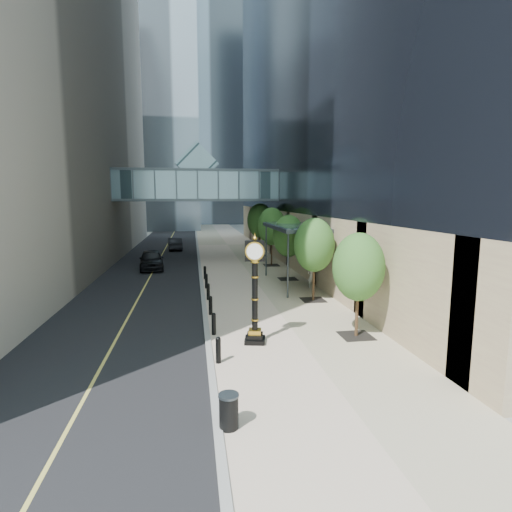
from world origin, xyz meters
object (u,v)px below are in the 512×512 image
Objects in this scene: street_clock at (255,297)px; trash_bin at (229,412)px; pedestrian at (312,276)px; car_near at (151,260)px.

street_clock is 5.09× the size of trash_bin.
street_clock is at bearing 59.66° from pedestrian.
street_clock is 6.69m from trash_bin.
street_clock reaches higher than car_near.
car_near is at bearing 99.93° from trash_bin.
car_near reaches higher than trash_bin.
pedestrian is 15.13m from car_near.
trash_bin is at bearing -93.18° from street_clock.
car_near is (-4.51, 25.74, 0.36)m from trash_bin.
pedestrian is at bearing 72.69° from street_clock.
street_clock is 0.92× the size of car_near.
street_clock is 11.37m from pedestrian.
pedestrian is at bearing -45.25° from car_near.
trash_bin is 0.18× the size of car_near.
street_clock is 2.81× the size of pedestrian.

